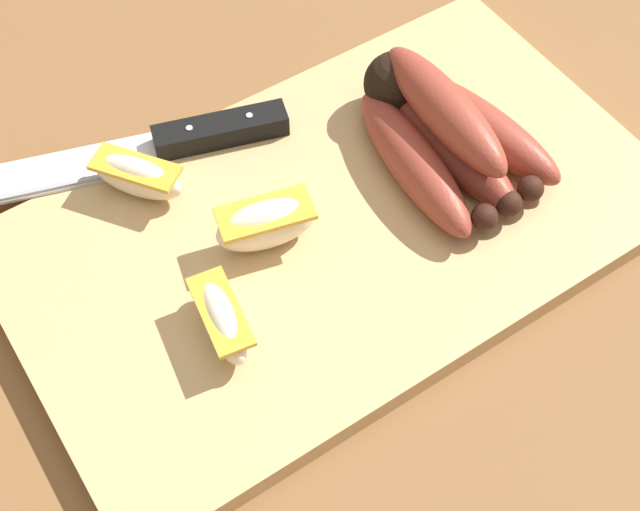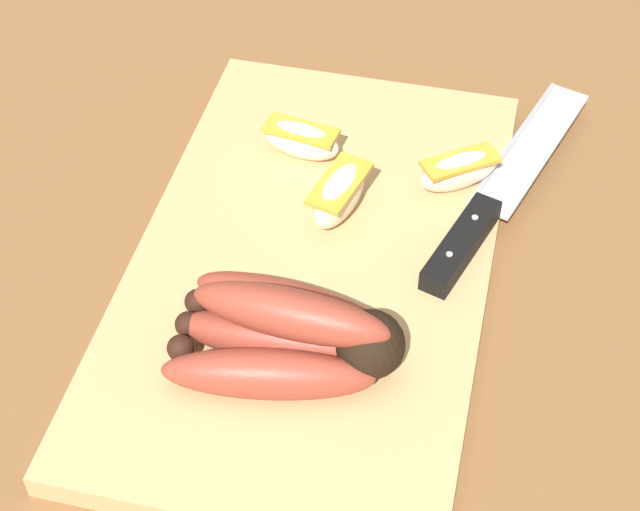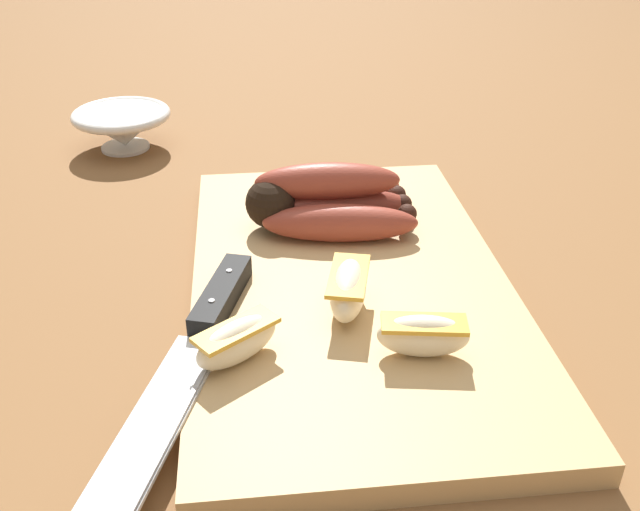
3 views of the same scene
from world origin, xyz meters
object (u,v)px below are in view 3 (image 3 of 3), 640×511
object	(u,v)px
ceramic_bowl	(123,126)
chefs_knife	(202,333)
banana_bunch	(327,202)
apple_wedge_middle	(423,335)
apple_wedge_near	(348,289)
apple_wedge_far	(237,341)

from	to	relation	value
ceramic_bowl	chefs_knife	bearing A→B (deg)	-165.84
chefs_knife	ceramic_bowl	bearing A→B (deg)	14.16
banana_bunch	apple_wedge_middle	size ratio (longest dim) A/B	2.32
apple_wedge_near	ceramic_bowl	size ratio (longest dim) A/B	0.61
apple_wedge_near	banana_bunch	bearing A→B (deg)	-0.15
apple_wedge_near	apple_wedge_middle	size ratio (longest dim) A/B	1.07
apple_wedge_near	apple_wedge_far	xyz separation A→B (m)	(-0.05, 0.09, -0.00)
apple_wedge_near	apple_wedge_middle	bearing A→B (deg)	-142.97
apple_wedge_near	ceramic_bowl	distance (m)	0.48
apple_wedge_middle	ceramic_bowl	xyz separation A→B (m)	(0.48, 0.27, -0.01)
banana_bunch	ceramic_bowl	world-z (taller)	banana_bunch
banana_bunch	apple_wedge_far	bearing A→B (deg)	156.37
banana_bunch	apple_wedge_far	size ratio (longest dim) A/B	2.35
apple_wedge_middle	chefs_knife	bearing A→B (deg)	77.65
apple_wedge_middle	apple_wedge_far	bearing A→B (deg)	86.62
ceramic_bowl	apple_wedge_middle	bearing A→B (deg)	-150.57
apple_wedge_far	ceramic_bowl	bearing A→B (deg)	16.34
chefs_knife	ceramic_bowl	xyz separation A→B (m)	(0.45, 0.11, 0.00)
chefs_knife	apple_wedge_near	world-z (taller)	apple_wedge_near
chefs_knife	ceramic_bowl	world-z (taller)	ceramic_bowl
apple_wedge_middle	ceramic_bowl	size ratio (longest dim) A/B	0.57
banana_bunch	ceramic_bowl	xyz separation A→B (m)	(0.27, 0.23, -0.01)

